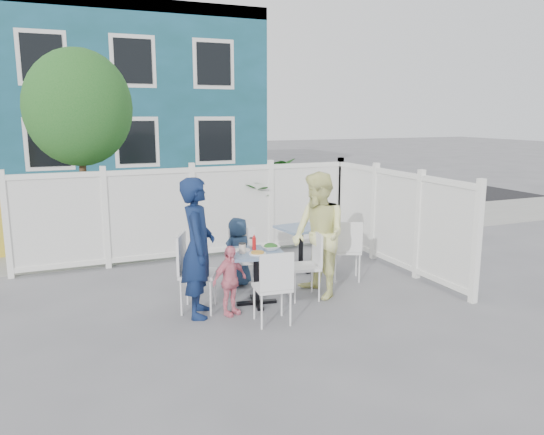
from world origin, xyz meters
name	(u,v)px	position (x,y,z in m)	size (l,w,h in m)	color
ground	(233,304)	(0.00, 0.00, 0.00)	(80.00, 80.00, 0.00)	slate
near_sidewalk	(172,241)	(0.00, 3.80, 0.01)	(24.00, 2.60, 0.01)	gray
street	(141,211)	(0.00, 7.50, 0.00)	(24.00, 5.00, 0.01)	black
far_sidewalk	(125,194)	(0.00, 10.60, 0.01)	(24.00, 1.60, 0.01)	gray
building	(94,99)	(-0.50, 14.00, 3.00)	(11.00, 6.00, 6.00)	#184A51
fence_back	(193,215)	(0.10, 2.40, 0.78)	(5.86, 0.08, 1.60)	white
fence_right	(395,221)	(3.00, 0.60, 0.78)	(0.08, 3.66, 1.60)	white
tree	(79,108)	(-1.60, 3.30, 2.59)	(1.80, 1.62, 3.59)	#382316
potted_shrub_a	(137,212)	(-0.74, 3.10, 0.78)	(0.88, 0.88, 1.56)	#1A531B
potted_shrub_b	(255,202)	(1.47, 3.00, 0.83)	(1.49, 1.29, 1.66)	#1A531B
main_table	(256,263)	(0.30, -0.12, 0.56)	(0.79, 0.79, 0.73)	slate
spare_table	(301,237)	(1.53, 1.08, 0.55)	(0.74, 0.74, 0.71)	slate
chair_left	(191,266)	(-0.55, -0.01, 0.59)	(0.59, 0.60, 1.01)	white
chair_right	(310,260)	(1.06, -0.17, 0.53)	(0.47, 0.49, 0.92)	white
chair_back	(244,254)	(0.38, 0.61, 0.50)	(0.44, 0.43, 0.86)	white
chair_near	(274,282)	(0.23, -0.87, 0.53)	(0.45, 0.44, 0.92)	white
chair_spare	(347,246)	(1.92, 0.28, 0.54)	(0.55, 0.55, 0.93)	white
man	(198,248)	(-0.51, -0.20, 0.87)	(0.64, 0.42, 1.75)	#0F1F46
woman	(319,235)	(1.20, -0.16, 0.87)	(0.84, 0.66, 1.73)	#F5F856
boy	(238,252)	(0.33, 0.71, 0.51)	(0.50, 0.32, 1.02)	#1D314D
toddler	(230,281)	(-0.15, -0.35, 0.45)	(0.52, 0.22, 0.89)	pink
plate_main	(258,254)	(0.26, -0.26, 0.73)	(0.22, 0.22, 0.01)	white
plate_side	(242,250)	(0.14, -0.02, 0.73)	(0.21, 0.21, 0.01)	white
salad_bowl	(271,248)	(0.50, -0.12, 0.76)	(0.24, 0.24, 0.06)	white
coffee_cup_a	(242,249)	(0.09, -0.15, 0.79)	(0.08, 0.08, 0.13)	beige
coffee_cup_b	(252,243)	(0.33, 0.11, 0.79)	(0.08, 0.08, 0.12)	beige
ketchup_bottle	(254,244)	(0.30, -0.03, 0.81)	(0.05, 0.05, 0.16)	#B81214
salt_shaker	(245,246)	(0.22, 0.10, 0.76)	(0.03, 0.03, 0.06)	white
pepper_shaker	(245,245)	(0.24, 0.13, 0.76)	(0.03, 0.03, 0.06)	black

